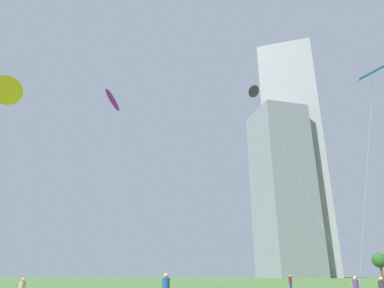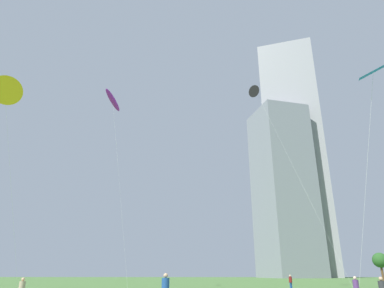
{
  "view_description": "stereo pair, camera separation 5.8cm",
  "coord_description": "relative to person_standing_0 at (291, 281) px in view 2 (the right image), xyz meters",
  "views": [
    {
      "loc": [
        1.67,
        -20.97,
        1.82
      ],
      "look_at": [
        0.64,
        7.63,
        12.51
      ],
      "focal_mm": 32.27,
      "sensor_mm": 36.0,
      "label": 1
    },
    {
      "loc": [
        1.72,
        -20.97,
        1.82
      ],
      "look_at": [
        0.64,
        7.63,
        12.51
      ],
      "focal_mm": 32.27,
      "sensor_mm": 36.0,
      "label": 2
    }
  ],
  "objects": [
    {
      "name": "person_standing_0",
      "position": [
        0.0,
        0.0,
        0.0
      ],
      "size": [
        0.36,
        0.36,
        1.6
      ],
      "rotation": [
        0.0,
        0.0,
        3.64
      ],
      "color": "#1E478C",
      "rests_on": "ground"
    },
    {
      "name": "distant_highrise_0",
      "position": [
        31.17,
        104.97,
        50.99
      ],
      "size": [
        29.17,
        27.18,
        103.82
      ],
      "primitive_type": "cube",
      "rotation": [
        0.0,
        0.0,
        -0.27
      ],
      "color": "#939399",
      "rests_on": "ground"
    },
    {
      "name": "park_tree_0",
      "position": [
        14.01,
        7.73,
        2.41
      ],
      "size": [
        1.95,
        1.95,
        4.37
      ],
      "color": "brown",
      "rests_on": "ground"
    },
    {
      "name": "person_standing_1",
      "position": [
        -0.03,
        -18.27,
        0.0
      ],
      "size": [
        0.36,
        0.36,
        1.61
      ],
      "rotation": [
        0.0,
        0.0,
        2.79
      ],
      "color": "gray",
      "rests_on": "ground"
    },
    {
      "name": "kite_flying_1",
      "position": [
        -21.82,
        -1.34,
        22.67
      ],
      "size": [
        4.2,
        4.2,
        24.64
      ],
      "color": "silver",
      "rests_on": "ground"
    },
    {
      "name": "kite_flying_0",
      "position": [
        -25.99,
        -17.77,
        14.83
      ],
      "size": [
        3.24,
        9.61,
        17.12
      ],
      "color": "silver",
      "rests_on": "ground"
    },
    {
      "name": "kite_flying_4",
      "position": [
        -2.25,
        0.12,
        24.3
      ],
      "size": [
        8.79,
        5.32,
        26.18
      ],
      "color": "silver",
      "rests_on": "ground"
    },
    {
      "name": "distant_highrise_1",
      "position": [
        21.91,
        94.73,
        32.63
      ],
      "size": [
        24.04,
        25.47,
        67.11
      ],
      "primitive_type": "cube",
      "rotation": [
        0.0,
        0.0,
        0.3
      ],
      "color": "gray",
      "rests_on": "ground"
    },
    {
      "name": "kite_flying_3",
      "position": [
        2.13,
        -21.38,
        13.88
      ],
      "size": [
        3.96,
        3.41,
        15.46
      ],
      "color": "silver",
      "rests_on": "ground"
    }
  ]
}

